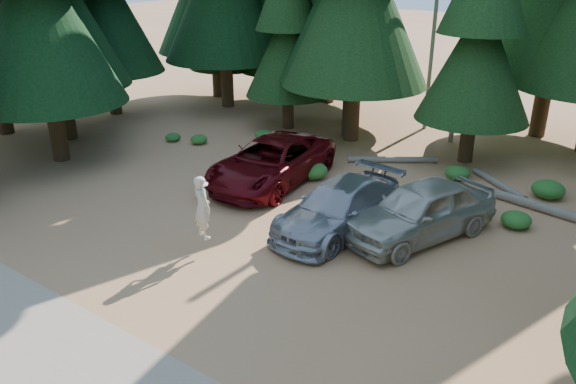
# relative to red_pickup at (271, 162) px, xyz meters

# --- Properties ---
(ground) EXTENTS (160.00, 160.00, 0.00)m
(ground) POSITION_rel_red_pickup_xyz_m (3.17, -5.12, -0.90)
(ground) COLOR #AC7249
(ground) RESTS_ON ground
(gravel_strip) EXTENTS (26.00, 3.50, 0.01)m
(gravel_strip) POSITION_rel_red_pickup_xyz_m (3.17, -11.62, -0.89)
(gravel_strip) COLOR tan
(gravel_strip) RESTS_ON ground
(forest_belt_north) EXTENTS (36.00, 7.00, 22.00)m
(forest_belt_north) POSITION_rel_red_pickup_xyz_m (3.17, 9.88, -0.90)
(forest_belt_north) COLOR black
(forest_belt_north) RESTS_ON ground
(forest_belt_west) EXTENTS (6.00, 22.00, 22.00)m
(forest_belt_west) POSITION_rel_red_pickup_xyz_m (-12.33, -1.12, -0.90)
(forest_belt_west) COLOR black
(forest_belt_west) RESTS_ON ground
(snag_front) EXTENTS (0.24, 0.24, 12.00)m
(snag_front) POSITION_rel_red_pickup_xyz_m (3.97, 9.38, 5.10)
(snag_front) COLOR #6C6656
(snag_front) RESTS_ON ground
(snag_back) EXTENTS (0.20, 0.20, 10.00)m
(snag_back) POSITION_rel_red_pickup_xyz_m (1.97, 10.88, 4.10)
(snag_back) COLOR #6C6656
(snag_back) RESTS_ON ground
(red_pickup) EXTENTS (3.53, 6.68, 1.79)m
(red_pickup) POSITION_rel_red_pickup_xyz_m (0.00, 0.00, 0.00)
(red_pickup) COLOR #56070C
(red_pickup) RESTS_ON ground
(silver_minivan_center) EXTENTS (2.65, 5.69, 1.61)m
(silver_minivan_center) POSITION_rel_red_pickup_xyz_m (4.37, -2.08, -0.09)
(silver_minivan_center) COLOR #96989D
(silver_minivan_center) RESTS_ON ground
(silver_minivan_right) EXTENTS (4.03, 5.91, 1.87)m
(silver_minivan_right) POSITION_rel_red_pickup_xyz_m (6.77, -0.98, 0.04)
(silver_minivan_right) COLOR #B6B2A2
(silver_minivan_right) RESTS_ON ground
(frisbee_player) EXTENTS (0.84, 0.69, 2.00)m
(frisbee_player) POSITION_rel_red_pickup_xyz_m (1.75, -5.74, 0.60)
(frisbee_player) COLOR beige
(frisbee_player) RESTS_ON ground
(log_left) EXTENTS (3.40, 2.45, 0.28)m
(log_left) POSITION_rel_red_pickup_xyz_m (2.95, 4.98, -0.76)
(log_left) COLOR #6C6656
(log_left) RESTS_ON ground
(log_mid) EXTENTS (2.68, 2.16, 0.26)m
(log_mid) POSITION_rel_red_pickup_xyz_m (7.63, 4.85, -0.76)
(log_mid) COLOR #6C6656
(log_mid) RESTS_ON ground
(log_right) EXTENTS (5.29, 1.32, 0.34)m
(log_right) POSITION_rel_red_pickup_xyz_m (9.89, 3.33, -0.73)
(log_right) COLOR #6C6656
(log_right) RESTS_ON ground
(shrub_far_left) EXTENTS (0.81, 0.81, 0.45)m
(shrub_far_left) POSITION_rel_red_pickup_xyz_m (-5.90, 1.96, -0.67)
(shrub_far_left) COLOR #1B5B1F
(shrub_far_left) RESTS_ON ground
(shrub_left) EXTENTS (0.90, 0.90, 0.49)m
(shrub_left) POSITION_rel_red_pickup_xyz_m (-3.74, 4.31, -0.65)
(shrub_left) COLOR #1B5B1F
(shrub_left) RESTS_ON ground
(shrub_center_left) EXTENTS (1.23, 1.23, 0.67)m
(shrub_center_left) POSITION_rel_red_pickup_xyz_m (1.11, 1.36, -0.56)
(shrub_center_left) COLOR #1B5B1F
(shrub_center_left) RESTS_ON ground
(shrub_center_right) EXTENTS (1.02, 1.02, 0.56)m
(shrub_center_right) POSITION_rel_red_pickup_xyz_m (5.99, 4.73, -0.62)
(shrub_center_right) COLOR #1B5B1F
(shrub_center_right) RESTS_ON ground
(shrub_right) EXTENTS (1.00, 1.00, 0.55)m
(shrub_right) POSITION_rel_red_pickup_xyz_m (9.17, 1.57, -0.62)
(shrub_right) COLOR #1B5B1F
(shrub_right) RESTS_ON ground
(shrub_far_right) EXTENTS (1.21, 1.21, 0.67)m
(shrub_far_right) POSITION_rel_red_pickup_xyz_m (9.45, 4.88, -0.56)
(shrub_far_right) COLOR #1B5B1F
(shrub_far_right) RESTS_ON ground
(shrub_edge_west) EXTENTS (0.74, 0.74, 0.41)m
(shrub_edge_west) POSITION_rel_red_pickup_xyz_m (-7.25, 1.53, -0.69)
(shrub_edge_west) COLOR #1B5B1F
(shrub_edge_west) RESTS_ON ground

